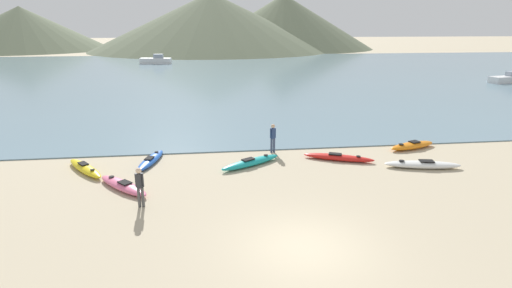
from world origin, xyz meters
name	(u,v)px	position (x,y,z in m)	size (l,w,h in m)	color
ground_plane	(304,248)	(0.00, 0.00, 0.00)	(400.00, 400.00, 0.00)	tan
bay_water	(226,74)	(0.00, 44.88, 0.03)	(160.00, 70.00, 0.06)	slate
far_hill_left	(22,28)	(-49.75, 104.19, 5.51)	(43.72, 43.72, 11.02)	#5B664C
far_hill_midleft	(212,22)	(-0.69, 97.74, 7.16)	(62.00, 62.00, 14.33)	#5B664C
far_hill_midright	(283,22)	(19.41, 104.08, 7.24)	(49.44, 49.44, 14.49)	#5B664C
kayak_on_sand_0	(251,162)	(-0.78, 7.64, 0.17)	(3.25, 2.32, 0.38)	teal
kayak_on_sand_1	(123,185)	(-6.40, 5.43, 0.16)	(2.65, 2.83, 0.36)	#E5668C
kayak_on_sand_2	(422,165)	(7.32, 6.27, 0.17)	(3.66, 1.44, 0.38)	white
kayak_on_sand_3	(151,160)	(-5.67, 8.64, 0.14)	(1.33, 3.17, 0.33)	blue
kayak_on_sand_4	(338,157)	(3.70, 7.85, 0.15)	(3.47, 1.96, 0.35)	red
kayak_on_sand_5	(85,168)	(-8.55, 7.77, 0.17)	(2.44, 3.03, 0.38)	yellow
kayak_on_sand_6	(412,145)	(8.37, 9.24, 0.18)	(3.08, 1.66, 0.40)	orange
person_near_foreground	(140,185)	(-5.39, 3.61, 0.89)	(0.32, 0.25, 1.56)	#4C4C4C
person_near_waterline	(273,136)	(0.61, 9.51, 0.90)	(0.32, 0.25, 1.57)	#384260
moored_boat_0	(156,60)	(-11.11, 60.57, 0.63)	(5.37, 2.18, 1.62)	white
moored_boat_1	(509,79)	(32.36, 32.06, 0.49)	(5.15, 2.46, 1.24)	white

